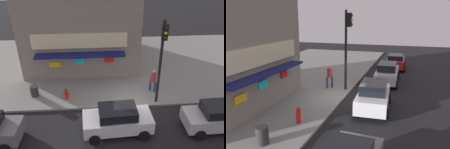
{
  "view_description": "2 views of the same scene",
  "coord_description": "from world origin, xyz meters",
  "views": [
    {
      "loc": [
        -2.17,
        -12.57,
        9.94
      ],
      "look_at": [
        -1.22,
        0.87,
        2.1
      ],
      "focal_mm": 38.45,
      "sensor_mm": 36.0,
      "label": 1
    },
    {
      "loc": [
        -14.0,
        -4.09,
        5.37
      ],
      "look_at": [
        -0.26,
        0.35,
        1.75
      ],
      "focal_mm": 37.01,
      "sensor_mm": 36.0,
      "label": 2
    }
  ],
  "objects": [
    {
      "name": "sidewalk",
      "position": [
        0.0,
        6.16,
        0.07
      ],
      "size": [
        42.25,
        12.32,
        0.14
      ],
      "primitive_type": "cube",
      "color": "gray",
      "rests_on": "ground_plane"
    },
    {
      "name": "corner_building",
      "position": [
        -3.37,
        7.57,
        4.28
      ],
      "size": [
        9.1,
        8.49,
        8.29
      ],
      "color": "gray",
      "rests_on": "sidewalk"
    },
    {
      "name": "fire_hydrant",
      "position": [
        -4.34,
        1.13,
        0.54
      ],
      "size": [
        0.48,
        0.24,
        0.84
      ],
      "color": "red",
      "rests_on": "sidewalk"
    },
    {
      "name": "pedestrian",
      "position": [
        1.75,
        1.67,
        1.09
      ],
      "size": [
        0.5,
        0.51,
        1.73
      ],
      "color": "navy",
      "rests_on": "sidewalk"
    },
    {
      "name": "traffic_light",
      "position": [
        1.76,
        0.32,
        3.77
      ],
      "size": [
        0.32,
        0.58,
        5.71
      ],
      "color": "black",
      "rests_on": "sidewalk"
    },
    {
      "name": "trash_can",
      "position": [
        -6.61,
        1.66,
        0.53
      ],
      "size": [
        0.55,
        0.55,
        0.78
      ],
      "primitive_type": "cylinder",
      "color": "#2D2D2D",
      "rests_on": "sidewalk"
    },
    {
      "name": "parked_car_silver",
      "position": [
        4.95,
        -2.25,
        0.86
      ],
      "size": [
        4.42,
        1.95,
        1.67
      ],
      "color": "#B7B7BC",
      "rests_on": "ground_plane"
    },
    {
      "name": "parked_car_white",
      "position": [
        -1.12,
        -2.13,
        0.86
      ],
      "size": [
        4.01,
        2.13,
        1.68
      ],
      "color": "silver",
      "rests_on": "ground_plane"
    },
    {
      "name": "ground_plane",
      "position": [
        0.0,
        0.0,
        0.0
      ],
      "size": [
        63.37,
        63.37,
        0.0
      ],
      "primitive_type": "plane",
      "color": "black"
    }
  ]
}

